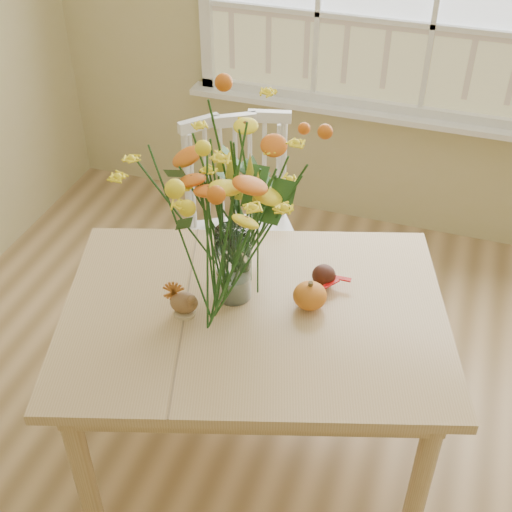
% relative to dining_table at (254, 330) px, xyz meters
% --- Properties ---
extents(dining_table, '(1.51, 1.26, 0.69)m').
position_rel_dining_table_xyz_m(dining_table, '(0.00, 0.00, 0.00)').
color(dining_table, tan).
rests_on(dining_table, floor).
extents(windsor_chair, '(0.62, 0.61, 0.99)m').
position_rel_dining_table_xyz_m(windsor_chair, '(-0.28, 0.66, -0.05)').
color(windsor_chair, white).
rests_on(windsor_chair, floor).
extents(flower_vase, '(0.57, 0.57, 0.67)m').
position_rel_dining_table_xyz_m(flower_vase, '(-0.09, 0.05, 0.50)').
color(flower_vase, white).
rests_on(flower_vase, dining_table).
extents(pumpkin, '(0.11, 0.11, 0.09)m').
position_rel_dining_table_xyz_m(pumpkin, '(0.17, 0.08, 0.14)').
color(pumpkin, '#BF5E16').
rests_on(pumpkin, dining_table).
extents(turkey_figurine, '(0.11, 0.09, 0.12)m').
position_rel_dining_table_xyz_m(turkey_figurine, '(-0.22, -0.08, 0.14)').
color(turkey_figurine, '#CCB78C').
rests_on(turkey_figurine, dining_table).
extents(dark_gourd, '(0.13, 0.10, 0.08)m').
position_rel_dining_table_xyz_m(dark_gourd, '(0.19, 0.21, 0.13)').
color(dark_gourd, '#38160F').
rests_on(dark_gourd, dining_table).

